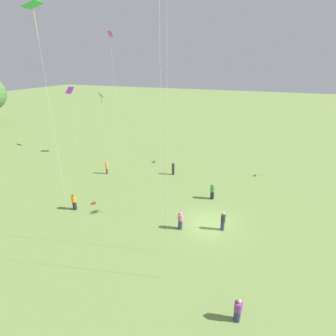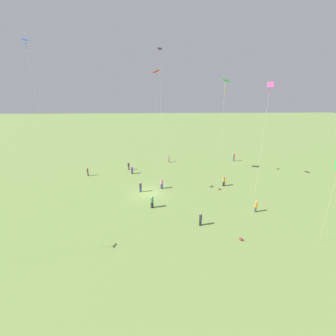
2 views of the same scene
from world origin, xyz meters
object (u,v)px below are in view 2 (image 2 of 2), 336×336
(person_5, at_px, (88,172))
(kite_5, at_px, (225,85))
(person_1, at_px, (162,184))
(person_2, at_px, (234,157))
(kite_4, at_px, (156,76))
(person_4, at_px, (129,166))
(person_10, at_px, (200,219))
(kite_0, at_px, (160,67))
(picnic_bag_1, at_px, (241,239))
(person_0, at_px, (169,159))
(picnic_bag_0, at_px, (219,189))
(person_6, at_px, (140,187))
(kite_3, at_px, (268,98))
(person_9, at_px, (256,206))
(kite_7, at_px, (28,59))
(person_7, at_px, (152,202))
(person_8, at_px, (224,181))
(person_3, at_px, (132,170))

(person_5, xyz_separation_m, kite_5, (4.03, 24.55, 15.84))
(person_1, height_order, person_2, person_2)
(person_2, relative_size, kite_4, 0.10)
(person_2, relative_size, person_4, 1.14)
(person_4, bearing_deg, person_10, 153.24)
(kite_0, relative_size, picnic_bag_1, 59.43)
(person_0, xyz_separation_m, picnic_bag_1, (28.29, 7.01, -0.68))
(person_4, xyz_separation_m, person_5, (3.08, -7.55, 0.02))
(person_0, xyz_separation_m, picnic_bag_0, (15.04, 7.94, -0.71))
(person_6, bearing_deg, kite_3, -149.40)
(person_9, bearing_deg, person_5, -125.65)
(person_0, relative_size, kite_3, 0.10)
(person_4, xyz_separation_m, kite_5, (7.11, 17.00, 15.86))
(person_1, height_order, kite_4, kite_4)
(person_2, height_order, person_10, person_2)
(person_0, bearing_deg, person_4, -94.28)
(person_2, bearing_deg, kite_7, -2.77)
(picnic_bag_1, bearing_deg, picnic_bag_0, 175.99)
(person_5, distance_m, kite_7, 21.90)
(person_10, relative_size, kite_3, 0.10)
(person_4, relative_size, person_6, 0.96)
(person_0, distance_m, kite_4, 19.32)
(person_2, distance_m, kite_7, 42.28)
(kite_0, distance_m, kite_3, 17.91)
(person_7, bearing_deg, kite_3, -141.49)
(picnic_bag_0, bearing_deg, picnic_bag_1, -4.01)
(picnic_bag_0, bearing_deg, person_10, -26.25)
(person_0, xyz_separation_m, person_2, (-0.32, 15.23, 0.17))
(person_4, relative_size, kite_0, 0.08)
(person_5, height_order, picnic_bag_1, person_5)
(person_7, xyz_separation_m, kite_4, (-12.25, 0.75, 17.18))
(person_4, bearing_deg, kite_3, 168.17)
(person_2, bearing_deg, person_1, 6.80)
(person_1, distance_m, person_2, 22.35)
(person_7, distance_m, kite_5, 21.52)
(person_9, bearing_deg, person_0, -161.03)
(person_5, relative_size, person_6, 0.96)
(person_2, height_order, person_6, person_2)
(person_8, bearing_deg, person_9, 171.78)
(kite_3, relative_size, kite_7, 0.78)
(person_9, height_order, kite_7, kite_7)
(person_5, distance_m, kite_0, 23.54)
(person_8, height_order, kite_5, kite_5)
(kite_4, bearing_deg, person_3, -35.88)
(kite_4, distance_m, kite_7, 18.52)
(person_2, relative_size, kite_0, 0.09)
(person_1, height_order, picnic_bag_0, person_1)
(person_2, height_order, person_9, person_2)
(person_6, bearing_deg, kite_0, -68.46)
(person_1, relative_size, kite_3, 0.10)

